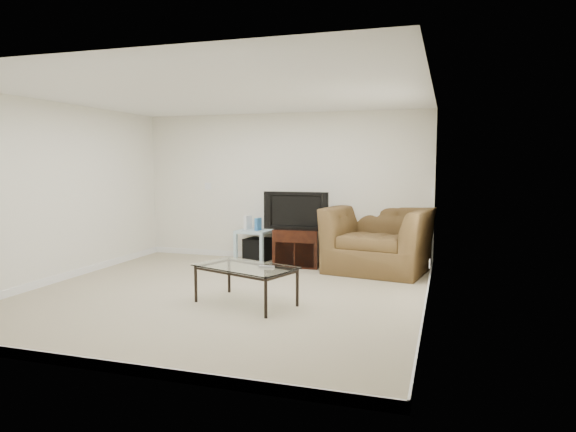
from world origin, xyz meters
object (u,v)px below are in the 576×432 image
(tv_stand, at_px, (298,247))
(television, at_px, (298,210))
(subwoofer, at_px, (258,250))
(side_table, at_px, (255,245))
(coffee_table, at_px, (246,285))
(recliner, at_px, (379,228))

(tv_stand, relative_size, television, 0.74)
(tv_stand, bearing_deg, subwoofer, 159.01)
(tv_stand, distance_m, subwoofer, 0.84)
(side_table, distance_m, coffee_table, 2.74)
(side_table, xyz_separation_m, recliner, (2.12, -0.23, 0.40))
(recliner, relative_size, coffee_table, 1.30)
(subwoofer, bearing_deg, side_table, -153.14)
(television, distance_m, side_table, 1.08)
(side_table, relative_size, subwoofer, 1.42)
(subwoofer, bearing_deg, recliner, -6.79)
(tv_stand, relative_size, side_table, 1.32)
(television, relative_size, side_table, 1.78)
(coffee_table, bearing_deg, subwoofer, 107.80)
(television, distance_m, recliner, 1.32)
(tv_stand, xyz_separation_m, television, (0.00, -0.03, 0.61))
(subwoofer, relative_size, recliner, 0.26)
(side_table, bearing_deg, recliner, -6.20)
(television, bearing_deg, recliner, 0.19)
(tv_stand, height_order, side_table, tv_stand)
(side_table, xyz_separation_m, coffee_table, (0.87, -2.59, -0.04))
(tv_stand, xyz_separation_m, recliner, (1.29, 0.00, 0.36))
(subwoofer, distance_m, recliner, 2.15)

